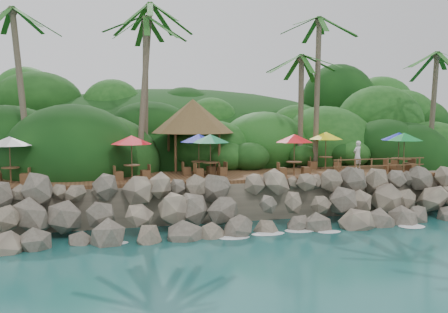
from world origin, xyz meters
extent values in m
plane|color=#19514F|center=(0.00, 0.00, 0.00)|extent=(140.00, 140.00, 0.00)
cube|color=gray|center=(0.00, 16.00, 1.05)|extent=(32.00, 25.20, 2.10)
ellipsoid|color=#143811|center=(0.00, 23.50, 0.00)|extent=(44.80, 28.00, 15.40)
cube|color=brown|center=(0.00, 6.00, 2.20)|extent=(26.00, 5.00, 0.20)
ellipsoid|color=white|center=(-9.00, 0.30, 0.03)|extent=(1.20, 0.80, 0.06)
ellipsoid|color=white|center=(-6.00, 0.30, 0.03)|extent=(1.20, 0.80, 0.06)
ellipsoid|color=white|center=(-3.00, 0.30, 0.03)|extent=(1.20, 0.80, 0.06)
ellipsoid|color=white|center=(0.00, 0.30, 0.03)|extent=(1.20, 0.80, 0.06)
ellipsoid|color=white|center=(3.00, 0.30, 0.03)|extent=(1.20, 0.80, 0.06)
ellipsoid|color=white|center=(6.00, 0.30, 0.03)|extent=(1.20, 0.80, 0.06)
ellipsoid|color=white|center=(9.00, 0.30, 0.03)|extent=(1.20, 0.80, 0.06)
cylinder|color=brown|center=(-11.52, 8.88, 7.25)|extent=(1.35, 1.84, 9.83)
ellipsoid|color=#23601E|center=(-11.52, 8.88, 12.20)|extent=(6.00, 6.00, 2.40)
cylinder|color=brown|center=(-4.36, 8.77, 7.68)|extent=(1.57, 2.74, 10.54)
cylinder|color=brown|center=(-4.26, 9.26, 7.11)|extent=(0.62, 0.77, 9.63)
ellipsoid|color=#23601E|center=(-4.26, 9.26, 11.92)|extent=(6.00, 6.00, 2.40)
cylinder|color=brown|center=(6.08, 8.68, 6.04)|extent=(0.53, 0.66, 7.50)
ellipsoid|color=#23601E|center=(6.08, 8.68, 9.79)|extent=(6.00, 6.00, 2.40)
cylinder|color=brown|center=(7.13, 8.39, 7.36)|extent=(1.13, 1.50, 10.09)
ellipsoid|color=#23601E|center=(7.13, 8.39, 12.42)|extent=(6.00, 6.00, 2.40)
cylinder|color=brown|center=(16.19, 8.31, 6.27)|extent=(0.56, 1.08, 7.94)
ellipsoid|color=#23601E|center=(16.19, 8.31, 10.23)|extent=(6.00, 6.00, 2.40)
cylinder|color=brown|center=(-2.57, 8.03, 3.50)|extent=(0.16, 0.16, 2.40)
cylinder|color=brown|center=(0.23, 8.03, 3.50)|extent=(0.16, 0.16, 2.40)
cylinder|color=brown|center=(-2.57, 10.83, 3.50)|extent=(0.16, 0.16, 2.40)
cylinder|color=brown|center=(0.23, 10.83, 3.50)|extent=(0.16, 0.16, 2.40)
cone|color=brown|center=(-1.17, 9.43, 5.80)|extent=(5.45, 5.45, 2.20)
cylinder|color=brown|center=(11.30, 4.57, 2.70)|extent=(0.09, 0.09, 0.80)
cylinder|color=brown|center=(11.30, 4.57, 3.11)|extent=(0.91, 0.91, 0.05)
cylinder|color=brown|center=(11.30, 4.57, 3.49)|extent=(0.05, 0.05, 2.37)
cone|color=#0D7C2F|center=(11.30, 4.57, 4.51)|extent=(2.27, 2.27, 0.49)
cube|color=brown|center=(10.59, 4.30, 2.55)|extent=(0.59, 0.59, 0.50)
cube|color=brown|center=(12.00, 4.84, 2.55)|extent=(0.59, 0.59, 0.50)
cylinder|color=brown|center=(-11.80, 5.62, 2.70)|extent=(0.09, 0.09, 0.80)
cylinder|color=brown|center=(-11.80, 5.62, 3.11)|extent=(0.91, 0.91, 0.05)
cylinder|color=brown|center=(-11.80, 5.62, 3.49)|extent=(0.05, 0.05, 2.37)
cone|color=silver|center=(-11.80, 5.62, 4.51)|extent=(2.27, 2.27, 0.49)
cube|color=brown|center=(-11.06, 5.47, 2.55)|extent=(0.53, 0.53, 0.50)
cylinder|color=brown|center=(-0.93, 5.58, 2.70)|extent=(0.09, 0.09, 0.80)
cylinder|color=brown|center=(-0.93, 5.58, 3.11)|extent=(0.91, 0.91, 0.05)
cylinder|color=brown|center=(-0.93, 5.58, 3.49)|extent=(0.05, 0.05, 2.37)
cone|color=#0C723C|center=(-0.93, 5.58, 4.51)|extent=(2.27, 2.27, 0.49)
cube|color=brown|center=(-1.67, 5.42, 2.55)|extent=(0.54, 0.54, 0.50)
cube|color=brown|center=(-0.19, 5.73, 2.55)|extent=(0.54, 0.54, 0.50)
cylinder|color=brown|center=(3.91, 4.60, 2.70)|extent=(0.09, 0.09, 0.80)
cylinder|color=brown|center=(3.91, 4.60, 3.11)|extent=(0.91, 0.91, 0.05)
cylinder|color=brown|center=(3.91, 4.60, 3.49)|extent=(0.05, 0.05, 2.37)
cone|color=red|center=(3.91, 4.60, 4.51)|extent=(2.27, 2.27, 0.49)
cube|color=brown|center=(3.16, 4.62, 2.55)|extent=(0.46, 0.46, 0.50)
cube|color=brown|center=(4.67, 4.59, 2.55)|extent=(0.46, 0.46, 0.50)
cylinder|color=brown|center=(11.28, 5.09, 2.70)|extent=(0.09, 0.09, 0.80)
cylinder|color=brown|center=(11.28, 5.09, 3.11)|extent=(0.91, 0.91, 0.05)
cylinder|color=brown|center=(11.28, 5.09, 3.49)|extent=(0.05, 0.05, 2.37)
cone|color=#0D18B5|center=(11.28, 5.09, 4.51)|extent=(2.27, 2.27, 0.49)
cube|color=brown|center=(10.52, 5.01, 2.55)|extent=(0.50, 0.50, 0.50)
cube|color=brown|center=(12.03, 5.17, 2.55)|extent=(0.50, 0.50, 0.50)
cylinder|color=brown|center=(-1.46, 6.32, 2.70)|extent=(0.09, 0.09, 0.80)
cylinder|color=brown|center=(-1.46, 6.32, 3.11)|extent=(0.91, 0.91, 0.05)
cylinder|color=brown|center=(-1.46, 6.32, 3.49)|extent=(0.05, 0.05, 2.37)
cone|color=#0C14A0|center=(-1.46, 6.32, 4.51)|extent=(2.27, 2.27, 0.49)
cube|color=brown|center=(-2.22, 6.27, 2.55)|extent=(0.48, 0.48, 0.50)
cube|color=brown|center=(-0.71, 6.36, 2.55)|extent=(0.48, 0.48, 0.50)
cylinder|color=brown|center=(7.24, 7.21, 2.70)|extent=(0.09, 0.09, 0.80)
cylinder|color=brown|center=(7.24, 7.21, 3.11)|extent=(0.91, 0.91, 0.05)
cylinder|color=brown|center=(7.24, 7.21, 3.49)|extent=(0.05, 0.05, 2.37)
cone|color=yellow|center=(7.24, 7.21, 4.51)|extent=(2.27, 2.27, 0.49)
cube|color=brown|center=(6.54, 7.50, 2.55)|extent=(0.59, 0.59, 0.50)
cube|color=brown|center=(7.94, 6.92, 2.55)|extent=(0.59, 0.59, 0.50)
cylinder|color=brown|center=(-11.80, 7.60, 2.70)|extent=(0.09, 0.09, 0.80)
cylinder|color=brown|center=(-11.80, 7.60, 3.11)|extent=(0.91, 0.91, 0.05)
cylinder|color=brown|center=(-11.80, 7.60, 3.49)|extent=(0.05, 0.05, 2.37)
cone|color=#0B1599|center=(-11.80, 7.60, 4.51)|extent=(2.27, 2.27, 0.49)
cube|color=brown|center=(-12.56, 7.61, 2.55)|extent=(0.46, 0.46, 0.50)
cube|color=brown|center=(-11.04, 7.59, 2.55)|extent=(0.46, 0.46, 0.50)
cylinder|color=brown|center=(-5.49, 5.24, 2.70)|extent=(0.09, 0.09, 0.80)
cylinder|color=brown|center=(-5.49, 5.24, 3.11)|extent=(0.91, 0.91, 0.05)
cylinder|color=brown|center=(-5.49, 5.24, 3.49)|extent=(0.05, 0.05, 2.37)
cone|color=red|center=(-5.49, 5.24, 4.51)|extent=(2.27, 2.27, 0.49)
cube|color=brown|center=(-6.23, 5.11, 2.55)|extent=(0.53, 0.53, 0.50)
cube|color=brown|center=(-4.75, 5.38, 2.55)|extent=(0.53, 0.53, 0.50)
cylinder|color=brown|center=(6.27, 3.65, 2.80)|extent=(0.10, 0.10, 1.00)
cylinder|color=brown|center=(7.37, 3.65, 2.80)|extent=(0.10, 0.10, 1.00)
cylinder|color=brown|center=(8.47, 3.65, 2.80)|extent=(0.10, 0.10, 1.00)
cylinder|color=brown|center=(9.57, 3.65, 2.80)|extent=(0.10, 0.10, 1.00)
cylinder|color=brown|center=(10.67, 3.65, 2.80)|extent=(0.10, 0.10, 1.00)
cylinder|color=brown|center=(11.77, 3.65, 2.80)|extent=(0.10, 0.10, 1.00)
cube|color=brown|center=(9.02, 3.65, 3.25)|extent=(6.10, 0.06, 0.06)
cube|color=brown|center=(9.02, 3.65, 2.85)|extent=(6.10, 0.06, 0.06)
imported|color=white|center=(9.31, 6.74, 3.23)|extent=(0.79, 0.65, 1.86)
camera|label=1|loc=(-7.76, -22.80, 5.98)|focal=40.34mm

